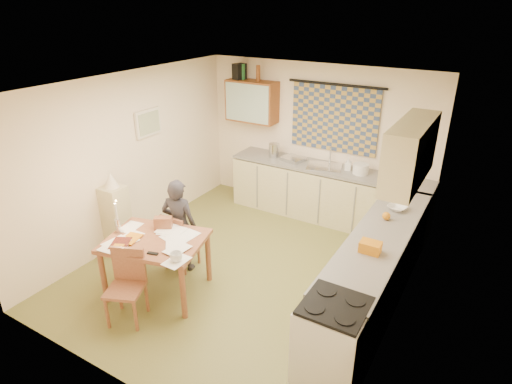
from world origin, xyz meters
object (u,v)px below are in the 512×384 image
Objects in this scene: counter_back at (326,194)px; counter_right at (377,268)px; stove at (332,344)px; chair_far at (181,250)px; person at (179,225)px; dining_table at (158,265)px; shelf_stand at (117,220)px.

counter_right is at bearing -51.85° from counter_back.
counter_right is 3.19× the size of stove.
stove is (1.34, -3.17, 0.01)m from counter_back.
chair_far is 0.40m from person.
stove is (0.00, -1.46, 0.01)m from counter_right.
counter_right is at bearing 90.00° from stove.
chair_far is (-0.11, 0.57, -0.12)m from dining_table.
stove is at bearing -67.10° from counter_back.
dining_table is at bearing -20.27° from shelf_stand.
counter_right is 2.89× the size of shelf_stand.
chair_far reaches higher than dining_table.
shelf_stand reaches higher than counter_right.
dining_table is (-2.39, -1.22, -0.07)m from counter_right.
counter_back is 2.64m from person.
person is at bearing -115.72° from counter_back.
counter_back is at bearing -117.63° from chair_far.
counter_back is 3.11m from dining_table.
counter_back is 2.16m from counter_right.
person reaches higher than shelf_stand.
shelf_stand is at bearing 145.24° from dining_table.
stove is 0.70× the size of person.
dining_table is at bearing 99.14° from chair_far.
person is 1.29× the size of shelf_stand.
shelf_stand reaches higher than dining_table.
counter_right is 2.57m from person.
counter_right reaches higher than chair_far.
counter_back is at bearing 48.56° from shelf_stand.
shelf_stand is (-3.54, -0.79, 0.06)m from counter_right.
person is at bearing 162.18° from stove.
counter_right is 3.58× the size of chair_far.
dining_table is 0.59m from chair_far.
person reaches higher than stove.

